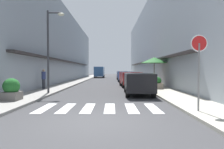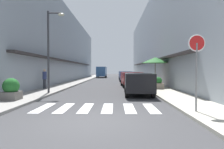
{
  "view_description": "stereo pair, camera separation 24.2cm",
  "coord_description": "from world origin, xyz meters",
  "px_view_note": "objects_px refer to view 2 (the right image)",
  "views": [
    {
      "loc": [
        0.57,
        -6.13,
        1.69
      ],
      "look_at": [
        0.49,
        12.08,
        1.24
      ],
      "focal_mm": 30.41,
      "sensor_mm": 36.0,
      "label": 1
    },
    {
      "loc": [
        0.82,
        -6.13,
        1.69
      ],
      "look_at": [
        0.49,
        12.08,
        1.24
      ],
      "focal_mm": 30.41,
      "sensor_mm": 36.0,
      "label": 2
    }
  ],
  "objects_px": {
    "street_lamp": "(51,43)",
    "planter_corner": "(11,89)",
    "round_street_sign": "(197,52)",
    "planter_far": "(145,79)",
    "delivery_van": "(102,71)",
    "cafe_umbrella": "(155,60)",
    "parked_car_near": "(138,81)",
    "parked_car_distant": "(125,75)",
    "parked_car_mid": "(131,78)",
    "parked_car_far": "(127,76)",
    "pedestrian_walking_near": "(45,78)",
    "planter_midblock": "(158,84)"
  },
  "relations": [
    {
      "from": "planter_far",
      "to": "delivery_van",
      "type": "bearing_deg",
      "value": 108.19
    },
    {
      "from": "planter_corner",
      "to": "parked_car_far",
      "type": "bearing_deg",
      "value": 65.76
    },
    {
      "from": "street_lamp",
      "to": "pedestrian_walking_near",
      "type": "height_order",
      "value": "street_lamp"
    },
    {
      "from": "parked_car_near",
      "to": "street_lamp",
      "type": "height_order",
      "value": "street_lamp"
    },
    {
      "from": "round_street_sign",
      "to": "planter_far",
      "type": "height_order",
      "value": "round_street_sign"
    },
    {
      "from": "parked_car_near",
      "to": "delivery_van",
      "type": "xyz_separation_m",
      "value": [
        -4.55,
        28.92,
        0.48
      ]
    },
    {
      "from": "planter_midblock",
      "to": "parked_car_near",
      "type": "bearing_deg",
      "value": -125.56
    },
    {
      "from": "parked_car_distant",
      "to": "cafe_umbrella",
      "type": "height_order",
      "value": "cafe_umbrella"
    },
    {
      "from": "parked_car_far",
      "to": "round_street_sign",
      "type": "bearing_deg",
      "value": -85.21
    },
    {
      "from": "parked_car_near",
      "to": "round_street_sign",
      "type": "relative_size",
      "value": 1.47
    },
    {
      "from": "parked_car_distant",
      "to": "delivery_van",
      "type": "bearing_deg",
      "value": 113.43
    },
    {
      "from": "planter_corner",
      "to": "pedestrian_walking_near",
      "type": "height_order",
      "value": "pedestrian_walking_near"
    },
    {
      "from": "delivery_van",
      "to": "cafe_umbrella",
      "type": "xyz_separation_m",
      "value": [
        6.76,
        -23.86,
        1.19
      ]
    },
    {
      "from": "parked_car_distant",
      "to": "delivery_van",
      "type": "relative_size",
      "value": 0.8
    },
    {
      "from": "delivery_van",
      "to": "cafe_umbrella",
      "type": "relative_size",
      "value": 1.96
    },
    {
      "from": "parked_car_distant",
      "to": "cafe_umbrella",
      "type": "relative_size",
      "value": 1.58
    },
    {
      "from": "parked_car_mid",
      "to": "street_lamp",
      "type": "relative_size",
      "value": 0.72
    },
    {
      "from": "parked_car_mid",
      "to": "planter_corner",
      "type": "bearing_deg",
      "value": -127.77
    },
    {
      "from": "parked_car_far",
      "to": "round_street_sign",
      "type": "height_order",
      "value": "round_street_sign"
    },
    {
      "from": "planter_midblock",
      "to": "parked_car_mid",
      "type": "bearing_deg",
      "value": 122.56
    },
    {
      "from": "round_street_sign",
      "to": "parked_car_near",
      "type": "bearing_deg",
      "value": 105.05
    },
    {
      "from": "planter_midblock",
      "to": "planter_far",
      "type": "relative_size",
      "value": 0.85
    },
    {
      "from": "parked_car_distant",
      "to": "planter_corner",
      "type": "bearing_deg",
      "value": -108.02
    },
    {
      "from": "parked_car_far",
      "to": "round_street_sign",
      "type": "distance_m",
      "value": 18.23
    },
    {
      "from": "parked_car_near",
      "to": "cafe_umbrella",
      "type": "bearing_deg",
      "value": 66.4
    },
    {
      "from": "parked_car_mid",
      "to": "delivery_van",
      "type": "relative_size",
      "value": 0.74
    },
    {
      "from": "parked_car_distant",
      "to": "planter_corner",
      "type": "height_order",
      "value": "parked_car_distant"
    },
    {
      "from": "street_lamp",
      "to": "planter_midblock",
      "type": "xyz_separation_m",
      "value": [
        7.97,
        2.68,
        -2.96
      ]
    },
    {
      "from": "street_lamp",
      "to": "planter_midblock",
      "type": "relative_size",
      "value": 5.72
    },
    {
      "from": "planter_midblock",
      "to": "planter_far",
      "type": "height_order",
      "value": "planter_far"
    },
    {
      "from": "street_lamp",
      "to": "cafe_umbrella",
      "type": "relative_size",
      "value": 2.03
    },
    {
      "from": "round_street_sign",
      "to": "pedestrian_walking_near",
      "type": "distance_m",
      "value": 12.45
    },
    {
      "from": "delivery_van",
      "to": "pedestrian_walking_near",
      "type": "height_order",
      "value": "delivery_van"
    },
    {
      "from": "planter_corner",
      "to": "planter_midblock",
      "type": "bearing_deg",
      "value": 33.09
    },
    {
      "from": "parked_car_distant",
      "to": "street_lamp",
      "type": "distance_m",
      "value": 19.42
    },
    {
      "from": "parked_car_mid",
      "to": "planter_corner",
      "type": "xyz_separation_m",
      "value": [
        -6.99,
        -9.02,
        -0.25
      ]
    },
    {
      "from": "parked_car_distant",
      "to": "delivery_van",
      "type": "height_order",
      "value": "delivery_van"
    },
    {
      "from": "parked_car_far",
      "to": "street_lamp",
      "type": "xyz_separation_m",
      "value": [
        -5.96,
        -12.34,
        2.6
      ]
    },
    {
      "from": "parked_car_far",
      "to": "cafe_umbrella",
      "type": "distance_m",
      "value": 7.91
    },
    {
      "from": "parked_car_distant",
      "to": "planter_far",
      "type": "xyz_separation_m",
      "value": [
        1.92,
        -9.19,
        -0.24
      ]
    },
    {
      "from": "pedestrian_walking_near",
      "to": "planter_far",
      "type": "bearing_deg",
      "value": 15.68
    },
    {
      "from": "parked_car_near",
      "to": "planter_far",
      "type": "relative_size",
      "value": 3.72
    },
    {
      "from": "parked_car_near",
      "to": "delivery_van",
      "type": "distance_m",
      "value": 29.28
    },
    {
      "from": "parked_car_mid",
      "to": "round_street_sign",
      "type": "distance_m",
      "value": 11.8
    },
    {
      "from": "round_street_sign",
      "to": "pedestrian_walking_near",
      "type": "height_order",
      "value": "round_street_sign"
    },
    {
      "from": "parked_car_near",
      "to": "parked_car_far",
      "type": "distance_m",
      "value": 12.47
    },
    {
      "from": "parked_car_far",
      "to": "planter_midblock",
      "type": "distance_m",
      "value": 9.87
    },
    {
      "from": "parked_car_far",
      "to": "pedestrian_walking_near",
      "type": "bearing_deg",
      "value": -127.83
    },
    {
      "from": "planter_corner",
      "to": "parked_car_near",
      "type": "bearing_deg",
      "value": 23.58
    },
    {
      "from": "street_lamp",
      "to": "planter_corner",
      "type": "bearing_deg",
      "value": -107.89
    }
  ]
}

